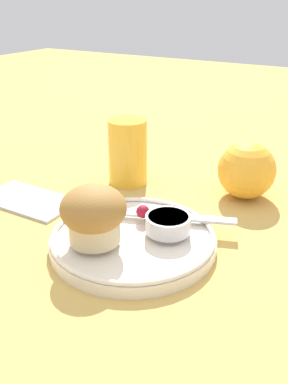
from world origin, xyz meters
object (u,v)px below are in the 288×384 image
object	(u,v)px
muffin	(94,214)
butter_knife	(165,216)
orange_fruit	(247,170)
juice_glass	(128,152)

from	to	relation	value
muffin	butter_knife	world-z (taller)	muffin
muffin	butter_knife	size ratio (longest dim) A/B	0.43
orange_fruit	juice_glass	bearing A→B (deg)	-166.21
butter_knife	muffin	bearing A→B (deg)	-136.21
muffin	orange_fruit	bearing A→B (deg)	67.56
orange_fruit	juice_glass	xyz separation A→B (m)	(-0.18, -0.04, 0.01)
butter_knife	juice_glass	bearing A→B (deg)	118.94
muffin	juice_glass	bearing A→B (deg)	111.85
muffin	butter_knife	distance (m)	0.11
orange_fruit	butter_knife	bearing A→B (deg)	-110.18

